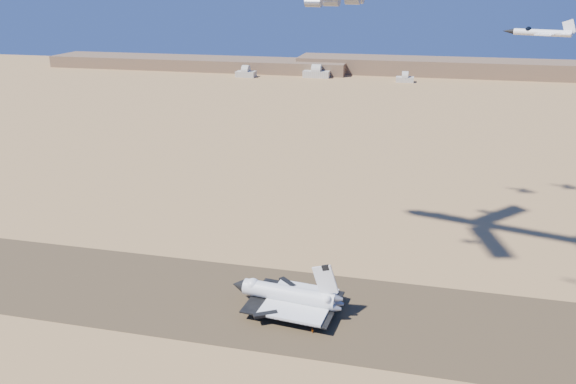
% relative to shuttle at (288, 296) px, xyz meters
% --- Properties ---
extents(ground, '(1200.00, 1200.00, 0.00)m').
position_rel_shuttle_xyz_m(ground, '(-20.15, 0.78, -4.99)').
color(ground, tan).
rests_on(ground, ground).
extents(runway, '(600.00, 50.00, 0.06)m').
position_rel_shuttle_xyz_m(runway, '(-20.15, 0.78, -4.96)').
color(runway, '#493824').
rests_on(runway, ground).
extents(ridgeline, '(960.00, 90.00, 18.00)m').
position_rel_shuttle_xyz_m(ridgeline, '(45.17, 528.09, 2.64)').
color(ridgeline, brown).
rests_on(ridgeline, ground).
extents(hangars, '(200.50, 29.50, 30.00)m').
position_rel_shuttle_xyz_m(hangars, '(-84.14, 479.22, -0.16)').
color(hangars, beige).
rests_on(hangars, ground).
extents(shuttle, '(37.76, 25.60, 18.55)m').
position_rel_shuttle_xyz_m(shuttle, '(0.00, 0.00, 0.00)').
color(shuttle, white).
rests_on(shuttle, runway).
extents(crew_a, '(0.47, 0.65, 1.66)m').
position_rel_shuttle_xyz_m(crew_a, '(9.34, -4.67, -4.09)').
color(crew_a, orange).
rests_on(crew_a, runway).
extents(crew_b, '(0.82, 0.95, 1.70)m').
position_rel_shuttle_xyz_m(crew_b, '(11.72, -6.83, -4.08)').
color(crew_b, orange).
rests_on(crew_b, runway).
extents(crew_c, '(1.10, 1.01, 1.70)m').
position_rel_shuttle_xyz_m(crew_c, '(10.36, -11.44, -4.07)').
color(crew_c, orange).
rests_on(crew_c, runway).
extents(chase_jet_b, '(14.35, 8.55, 3.71)m').
position_rel_shuttle_xyz_m(chase_jet_b, '(60.71, -20.50, 84.97)').
color(chase_jet_b, white).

